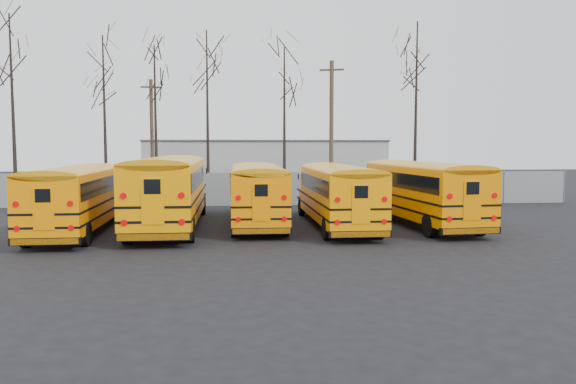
{
  "coord_description": "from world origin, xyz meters",
  "views": [
    {
      "loc": [
        -0.7,
        -21.75,
        3.61
      ],
      "look_at": [
        1.5,
        2.39,
        1.6
      ],
      "focal_mm": 35.0,
      "sensor_mm": 36.0,
      "label": 1
    }
  ],
  "objects": [
    {
      "name": "tree_4",
      "position": [
        -2.56,
        14.89,
        5.48
      ],
      "size": [
        0.26,
        0.26,
        10.95
      ],
      "primitive_type": "cone",
      "color": "black",
      "rests_on": "ground"
    },
    {
      "name": "utility_pole_right",
      "position": [
        5.88,
        17.12,
        4.86
      ],
      "size": [
        1.64,
        0.63,
        9.46
      ],
      "rotation": [
        0.0,
        0.0,
        -0.31
      ],
      "color": "#483A29",
      "rests_on": "ground"
    },
    {
      "name": "tree_3",
      "position": [
        -6.23,
        17.55,
        5.22
      ],
      "size": [
        0.26,
        0.26,
        10.44
      ],
      "primitive_type": "cone",
      "color": "black",
      "rests_on": "ground"
    },
    {
      "name": "tree_2",
      "position": [
        -9.4,
        16.55,
        5.41
      ],
      "size": [
        0.26,
        0.26,
        10.83
      ],
      "primitive_type": "cone",
      "color": "black",
      "rests_on": "ground"
    },
    {
      "name": "distant_building",
      "position": [
        2.0,
        32.0,
        2.0
      ],
      "size": [
        22.0,
        8.0,
        4.0
      ],
      "primitive_type": "cube",
      "color": "#B5B5AF",
      "rests_on": "ground"
    },
    {
      "name": "ground",
      "position": [
        0.0,
        0.0,
        0.0
      ],
      "size": [
        120.0,
        120.0,
        0.0
      ],
      "primitive_type": "plane",
      "color": "black",
      "rests_on": "ground"
    },
    {
      "name": "bus_b",
      "position": [
        -3.63,
        2.77,
        1.86
      ],
      "size": [
        2.71,
        11.41,
        3.18
      ],
      "rotation": [
        0.0,
        0.0,
        0.01
      ],
      "color": "black",
      "rests_on": "ground"
    },
    {
      "name": "utility_pole_left",
      "position": [
        -6.77,
        19.41,
        4.27
      ],
      "size": [
        1.48,
        0.26,
        8.32
      ],
      "rotation": [
        0.0,
        0.0,
        0.09
      ],
      "color": "#443427",
      "rests_on": "ground"
    },
    {
      "name": "bus_e",
      "position": [
        7.58,
        2.91,
        1.72
      ],
      "size": [
        3.35,
        10.64,
        2.93
      ],
      "rotation": [
        0.0,
        0.0,
        0.09
      ],
      "color": "black",
      "rests_on": "ground"
    },
    {
      "name": "bus_a",
      "position": [
        -7.23,
        1.88,
        1.65
      ],
      "size": [
        2.57,
        10.13,
        2.82
      ],
      "rotation": [
        0.0,
        0.0,
        0.03
      ],
      "color": "black",
      "rests_on": "ground"
    },
    {
      "name": "tree_1",
      "position": [
        -14.66,
        15.07,
        5.89
      ],
      "size": [
        0.26,
        0.26,
        11.77
      ],
      "primitive_type": "cone",
      "color": "black",
      "rests_on": "ground"
    },
    {
      "name": "fence",
      "position": [
        0.0,
        12.0,
        1.0
      ],
      "size": [
        40.0,
        0.04,
        2.0
      ],
      "primitive_type": "cube",
      "color": "gray",
      "rests_on": "ground"
    },
    {
      "name": "tree_6",
      "position": [
        10.85,
        13.89,
        5.77
      ],
      "size": [
        0.26,
        0.26,
        11.54
      ],
      "primitive_type": "cone",
      "color": "black",
      "rests_on": "ground"
    },
    {
      "name": "tree_5",
      "position": [
        2.46,
        15.57,
        5.02
      ],
      "size": [
        0.26,
        0.26,
        10.05
      ],
      "primitive_type": "cone",
      "color": "black",
      "rests_on": "ground"
    },
    {
      "name": "bus_d",
      "position": [
        3.69,
        2.45,
        1.64
      ],
      "size": [
        2.43,
        10.07,
        2.81
      ],
      "rotation": [
        0.0,
        0.0,
        0.01
      ],
      "color": "black",
      "rests_on": "ground"
    },
    {
      "name": "bus_c",
      "position": [
        0.2,
        3.53,
        1.64
      ],
      "size": [
        2.31,
        10.03,
        2.8
      ],
      "rotation": [
        0.0,
        0.0,
        0.0
      ],
      "color": "black",
      "rests_on": "ground"
    }
  ]
}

